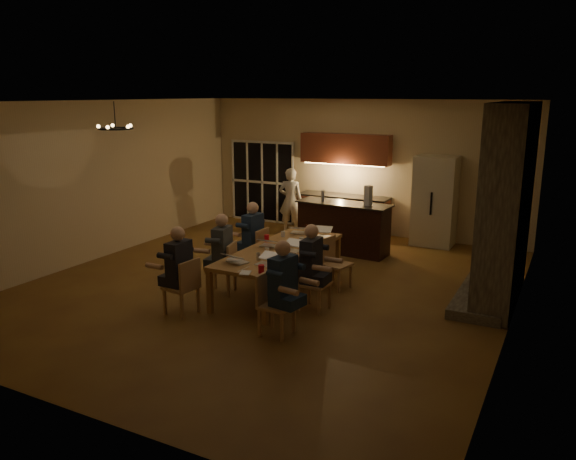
{
  "coord_description": "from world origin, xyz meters",
  "views": [
    {
      "loc": [
        4.65,
        -8.23,
        3.33
      ],
      "look_at": [
        0.22,
        0.3,
        0.98
      ],
      "focal_mm": 35.0,
      "sensor_mm": 36.0,
      "label": 1
    }
  ],
  "objects_px": {
    "person_left_far": "(253,238)",
    "plate_near": "(281,259)",
    "refrigerator": "(435,201)",
    "bar_island": "(343,228)",
    "person_right_near": "(283,288)",
    "mug_back": "(283,234)",
    "chair_left_mid": "(221,268)",
    "mug_mid": "(302,240)",
    "standing_person": "(291,201)",
    "person_left_mid": "(223,254)",
    "laptop_d": "(291,244)",
    "redcup_near": "(261,269)",
    "chandelier": "(116,129)",
    "dining_table": "(280,270)",
    "redcup_mid": "(267,238)",
    "laptop_b": "(267,258)",
    "bar_bottle": "(323,196)",
    "person_left_near": "(179,270)",
    "chair_left_near": "(181,286)",
    "chair_left_far": "(253,251)",
    "mug_front": "(267,251)",
    "bar_blender": "(368,196)",
    "laptop_a": "(237,255)",
    "can_cola": "(307,228)",
    "laptop_f": "(322,231)",
    "laptop_e": "(300,227)",
    "laptop_c": "(270,240)",
    "plate_left": "(235,260)",
    "can_silver": "(258,256)",
    "chair_right_near": "(277,305)",
    "plate_far": "(321,242)",
    "chair_right_mid": "(314,283)"
  },
  "relations": [
    {
      "from": "standing_person",
      "to": "laptop_a",
      "type": "bearing_deg",
      "value": 94.09
    },
    {
      "from": "chair_right_mid",
      "to": "chair_left_far",
      "type": "bearing_deg",
      "value": 61.16
    },
    {
      "from": "chair_left_far",
      "to": "chair_right_mid",
      "type": "xyz_separation_m",
      "value": [
        1.78,
        -1.11,
        0.0
      ]
    },
    {
      "from": "chandelier",
      "to": "mug_front",
      "type": "bearing_deg",
      "value": 12.29
    },
    {
      "from": "chandelier",
      "to": "plate_near",
      "type": "bearing_deg",
      "value": 7.08
    },
    {
      "from": "laptop_c",
      "to": "plate_left",
      "type": "height_order",
      "value": "laptop_c"
    },
    {
      "from": "bar_blender",
      "to": "chair_left_mid",
      "type": "bearing_deg",
      "value": -96.94
    },
    {
      "from": "chair_left_far",
      "to": "person_left_mid",
      "type": "relative_size",
      "value": 0.64
    },
    {
      "from": "chair_left_near",
      "to": "chair_left_far",
      "type": "relative_size",
      "value": 1.0
    },
    {
      "from": "person_right_near",
      "to": "mug_back",
      "type": "distance_m",
      "value": 2.66
    },
    {
      "from": "person_left_near",
      "to": "laptop_a",
      "type": "distance_m",
      "value": 0.92
    },
    {
      "from": "mug_back",
      "to": "person_left_far",
      "type": "bearing_deg",
      "value": -164.41
    },
    {
      "from": "bar_island",
      "to": "standing_person",
      "type": "bearing_deg",
      "value": 153.81
    },
    {
      "from": "person_right_near",
      "to": "plate_left",
      "type": "relative_size",
      "value": 4.94
    },
    {
      "from": "mug_front",
      "to": "mug_back",
      "type": "distance_m",
      "value": 1.17
    },
    {
      "from": "standing_person",
      "to": "laptop_d",
      "type": "xyz_separation_m",
      "value": [
        1.96,
        -3.81,
        0.07
      ]
    },
    {
      "from": "dining_table",
      "to": "laptop_b",
      "type": "bearing_deg",
      "value": -74.63
    },
    {
      "from": "person_left_near",
      "to": "mug_front",
      "type": "relative_size",
      "value": 13.8
    },
    {
      "from": "laptop_a",
      "to": "can_cola",
      "type": "height_order",
      "value": "laptop_a"
    },
    {
      "from": "dining_table",
      "to": "laptop_f",
      "type": "distance_m",
      "value": 1.22
    },
    {
      "from": "chandelier",
      "to": "plate_near",
      "type": "distance_m",
      "value": 3.59
    },
    {
      "from": "laptop_b",
      "to": "laptop_e",
      "type": "relative_size",
      "value": 1.0
    },
    {
      "from": "refrigerator",
      "to": "plate_far",
      "type": "bearing_deg",
      "value": -107.84
    },
    {
      "from": "chair_right_near",
      "to": "plate_near",
      "type": "height_order",
      "value": "chair_right_near"
    },
    {
      "from": "chair_left_near",
      "to": "mug_back",
      "type": "bearing_deg",
      "value": 174.07
    },
    {
      "from": "chair_right_near",
      "to": "mug_mid",
      "type": "height_order",
      "value": "chair_right_near"
    },
    {
      "from": "mug_back",
      "to": "redcup_near",
      "type": "relative_size",
      "value": 0.83
    },
    {
      "from": "chair_left_mid",
      "to": "mug_mid",
      "type": "xyz_separation_m",
      "value": [
        0.99,
        1.08,
        0.36
      ]
    },
    {
      "from": "chair_left_far",
      "to": "redcup_near",
      "type": "relative_size",
      "value": 7.42
    },
    {
      "from": "chair_left_near",
      "to": "dining_table",
      "type": "bearing_deg",
      "value": 158.34
    },
    {
      "from": "person_left_mid",
      "to": "mug_mid",
      "type": "bearing_deg",
      "value": 125.22
    },
    {
      "from": "chair_left_near",
      "to": "mug_back",
      "type": "xyz_separation_m",
      "value": [
        0.51,
        2.39,
        0.36
      ]
    },
    {
      "from": "person_right_near",
      "to": "can_silver",
      "type": "height_order",
      "value": "person_right_near"
    },
    {
      "from": "person_left_far",
      "to": "plate_near",
      "type": "height_order",
      "value": "person_left_far"
    },
    {
      "from": "standing_person",
      "to": "chandelier",
      "type": "bearing_deg",
      "value": 65.62
    },
    {
      "from": "refrigerator",
      "to": "laptop_d",
      "type": "height_order",
      "value": "refrigerator"
    },
    {
      "from": "bar_bottle",
      "to": "laptop_a",
      "type": "bearing_deg",
      "value": -86.91
    },
    {
      "from": "chair_left_mid",
      "to": "chair_right_near",
      "type": "height_order",
      "value": "same"
    },
    {
      "from": "refrigerator",
      "to": "bar_island",
      "type": "bearing_deg",
      "value": -135.97
    },
    {
      "from": "redcup_mid",
      "to": "can_silver",
      "type": "xyz_separation_m",
      "value": [
        0.46,
        -1.07,
        0.0
      ]
    },
    {
      "from": "dining_table",
      "to": "redcup_mid",
      "type": "xyz_separation_m",
      "value": [
        -0.45,
        0.33,
        0.44
      ]
    },
    {
      "from": "laptop_e",
      "to": "plate_far",
      "type": "relative_size",
      "value": 1.34
    },
    {
      "from": "person_left_near",
      "to": "bar_bottle",
      "type": "distance_m",
      "value": 4.38
    },
    {
      "from": "person_right_near",
      "to": "laptop_c",
      "type": "relative_size",
      "value": 4.31
    },
    {
      "from": "chair_left_near",
      "to": "person_right_near",
      "type": "height_order",
      "value": "person_right_near"
    },
    {
      "from": "person_left_mid",
      "to": "bar_bottle",
      "type": "relative_size",
      "value": 5.75
    },
    {
      "from": "bar_island",
      "to": "standing_person",
      "type": "distance_m",
      "value": 2.08
    },
    {
      "from": "person_left_near",
      "to": "laptop_d",
      "type": "height_order",
      "value": "person_left_near"
    },
    {
      "from": "laptop_f",
      "to": "redcup_near",
      "type": "bearing_deg",
      "value": -99.72
    },
    {
      "from": "laptop_e",
      "to": "redcup_mid",
      "type": "xyz_separation_m",
      "value": [
        -0.25,
        -0.82,
        -0.05
      ]
    }
  ]
}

